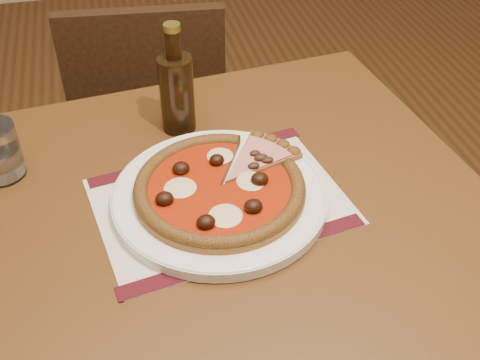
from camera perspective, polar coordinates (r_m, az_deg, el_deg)
The scene contains 7 objects.
table at distance 1.04m, azimuth 0.26°, elevation -6.26°, with size 0.88×0.88×0.75m.
chair_far at distance 1.68m, azimuth -8.36°, elevation 5.94°, with size 0.43×0.43×0.83m.
placemat at distance 0.97m, azimuth -1.91°, elevation -2.04°, with size 0.39×0.28×0.00m, color beige.
plate at distance 0.96m, azimuth -1.92°, elevation -1.60°, with size 0.34×0.34×0.02m, color white.
pizza at distance 0.95m, azimuth -1.95°, elevation -0.71°, with size 0.27×0.27×0.04m.
ham_slice at distance 1.02m, azimuth 1.71°, elevation 2.45°, with size 0.15×0.13×0.02m.
bottle at distance 1.09m, azimuth -6.03°, elevation 8.49°, with size 0.06×0.06×0.21m.
Camera 1 is at (-0.41, -0.43, 1.40)m, focal length 45.00 mm.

